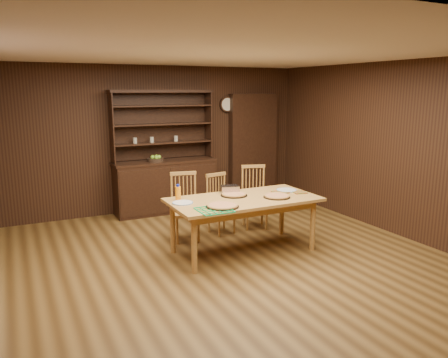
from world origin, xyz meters
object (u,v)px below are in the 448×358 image
china_hutch (165,179)px  chair_left (185,204)px  juice_bottle (178,193)px  dining_table (244,204)px  chair_right (254,195)px  chair_center (219,202)px

china_hutch → chair_left: 1.57m
china_hutch → juice_bottle: 2.14m
dining_table → chair_left: (-0.52, 0.84, -0.15)m
dining_table → china_hutch: bearing=97.0°
china_hutch → chair_left: china_hutch is taller
dining_table → juice_bottle: bearing=157.9°
china_hutch → dining_table: 2.41m
dining_table → chair_left: 1.00m
china_hutch → chair_right: size_ratio=2.19×
china_hutch → juice_bottle: china_hutch is taller
dining_table → chair_left: size_ratio=2.00×
chair_right → chair_center: bearing=-161.0°
chair_left → chair_center: size_ratio=1.08×
chair_center → china_hutch: bearing=93.9°
chair_left → chair_right: bearing=14.7°
chair_center → juice_bottle: size_ratio=4.51×
dining_table → chair_left: chair_left is taller
dining_table → juice_bottle: size_ratio=9.75×
dining_table → chair_right: chair_right is taller
chair_center → juice_bottle: (-0.88, -0.57, 0.36)m
china_hutch → chair_center: china_hutch is taller
chair_left → china_hutch: bearing=92.8°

